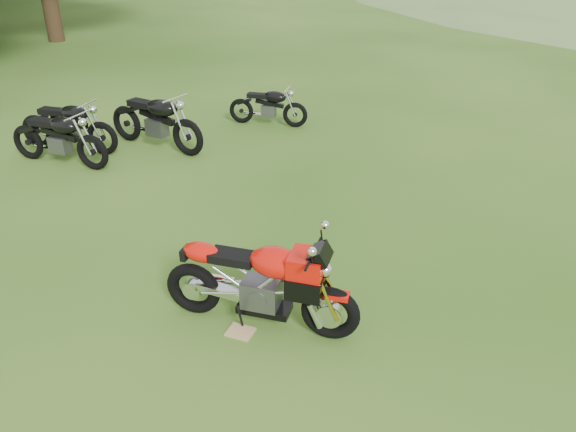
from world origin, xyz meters
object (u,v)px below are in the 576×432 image
at_px(vintage_moto_a, 155,119).
at_px(vintage_moto_b, 58,137).
at_px(plywood_board, 240,332).
at_px(sport_motorcycle, 259,276).
at_px(vintage_moto_d, 67,124).
at_px(vintage_moto_c, 268,105).

bearing_deg(vintage_moto_a, vintage_moto_b, -120.52).
bearing_deg(plywood_board, vintage_moto_a, 133.78).
distance_m(sport_motorcycle, vintage_moto_a, 5.73).
distance_m(sport_motorcycle, vintage_moto_d, 6.38).
relative_size(sport_motorcycle, vintage_moto_b, 1.03).
bearing_deg(vintage_moto_c, sport_motorcycle, -75.07).
xyz_separation_m(sport_motorcycle, vintage_moto_b, (-5.21, 2.60, -0.09)).
bearing_deg(sport_motorcycle, vintage_moto_a, 128.87).
height_order(sport_motorcycle, vintage_moto_b, sport_motorcycle).
distance_m(sport_motorcycle, plywood_board, 0.65).
height_order(vintage_moto_a, vintage_moto_b, vintage_moto_a).
height_order(vintage_moto_a, vintage_moto_d, vintage_moto_a).
bearing_deg(plywood_board, vintage_moto_b, 150.99).
distance_m(plywood_board, vintage_moto_d, 6.40).
height_order(plywood_board, vintage_moto_a, vintage_moto_a).
height_order(sport_motorcycle, vintage_moto_d, sport_motorcycle).
relative_size(vintage_moto_a, vintage_moto_c, 1.31).
xyz_separation_m(vintage_moto_a, vintage_moto_d, (-1.39, -0.79, -0.05)).
xyz_separation_m(vintage_moto_c, vintage_moto_d, (-2.73, -2.86, 0.08)).
height_order(sport_motorcycle, vintage_moto_c, sport_motorcycle).
bearing_deg(vintage_moto_d, plywood_board, -39.68).
xyz_separation_m(plywood_board, vintage_moto_a, (-4.01, 4.18, 0.56)).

